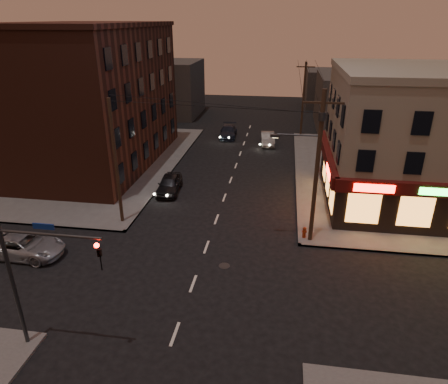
% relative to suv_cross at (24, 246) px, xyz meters
% --- Properties ---
extents(ground, '(120.00, 120.00, 0.00)m').
position_rel_suv_cross_xyz_m(ground, '(11.20, -1.28, -0.71)').
color(ground, black).
rests_on(ground, ground).
extents(sidewalk_ne, '(24.00, 28.00, 0.15)m').
position_rel_suv_cross_xyz_m(sidewalk_ne, '(29.20, 17.72, -0.63)').
color(sidewalk_ne, '#514F4C').
rests_on(sidewalk_ne, ground).
extents(sidewalk_nw, '(24.00, 28.00, 0.15)m').
position_rel_suv_cross_xyz_m(sidewalk_nw, '(-6.80, 17.72, -0.63)').
color(sidewalk_nw, '#514F4C').
rests_on(sidewalk_nw, ground).
extents(pizza_building, '(15.85, 12.85, 10.50)m').
position_rel_suv_cross_xyz_m(pizza_building, '(27.14, 12.15, 4.64)').
color(pizza_building, gray).
rests_on(pizza_building, sidewalk_ne).
extents(brick_apartment, '(12.00, 20.00, 13.00)m').
position_rel_suv_cross_xyz_m(brick_apartment, '(-3.30, 17.72, 5.94)').
color(brick_apartment, '#452116').
rests_on(brick_apartment, sidewalk_nw).
extents(bg_building_ne_a, '(10.00, 12.00, 7.00)m').
position_rel_suv_cross_xyz_m(bg_building_ne_a, '(25.20, 36.72, 2.79)').
color(bg_building_ne_a, '#3F3D3A').
rests_on(bg_building_ne_a, ground).
extents(bg_building_nw, '(9.00, 10.00, 8.00)m').
position_rel_suv_cross_xyz_m(bg_building_nw, '(-1.80, 40.72, 3.29)').
color(bg_building_nw, '#3F3D3A').
rests_on(bg_building_nw, ground).
extents(bg_building_ne_b, '(8.00, 8.00, 6.00)m').
position_rel_suv_cross_xyz_m(bg_building_ne_b, '(23.20, 50.72, 2.29)').
color(bg_building_ne_b, '#3F3D3A').
rests_on(bg_building_ne_b, ground).
extents(utility_pole_main, '(4.20, 0.44, 10.00)m').
position_rel_suv_cross_xyz_m(utility_pole_main, '(17.89, 4.52, 5.05)').
color(utility_pole_main, '#382619').
rests_on(utility_pole_main, sidewalk_ne).
extents(utility_pole_far, '(0.26, 0.26, 9.00)m').
position_rel_suv_cross_xyz_m(utility_pole_far, '(18.00, 30.72, 3.94)').
color(utility_pole_far, '#382619').
rests_on(utility_pole_far, sidewalk_ne).
extents(utility_pole_west, '(0.24, 0.24, 9.00)m').
position_rel_suv_cross_xyz_m(utility_pole_west, '(4.40, 5.22, 3.94)').
color(utility_pole_west, '#382619').
rests_on(utility_pole_west, sidewalk_nw).
extents(traffic_signal, '(4.49, 0.32, 6.47)m').
position_rel_suv_cross_xyz_m(traffic_signal, '(5.64, -6.88, 3.45)').
color(traffic_signal, '#333538').
rests_on(traffic_signal, ground).
extents(suv_cross, '(5.16, 2.49, 1.42)m').
position_rel_suv_cross_xyz_m(suv_cross, '(0.00, 0.00, 0.00)').
color(suv_cross, gray).
rests_on(suv_cross, ground).
extents(sedan_near, '(2.10, 4.51, 1.49)m').
position_rel_suv_cross_xyz_m(sedan_near, '(6.33, 11.22, 0.04)').
color(sedan_near, black).
rests_on(sedan_near, ground).
extents(sedan_mid, '(1.96, 4.54, 1.46)m').
position_rel_suv_cross_xyz_m(sedan_mid, '(14.02, 26.64, 0.02)').
color(sedan_mid, slate).
rests_on(sedan_mid, ground).
extents(sedan_far, '(2.27, 5.02, 1.43)m').
position_rel_suv_cross_xyz_m(sedan_far, '(8.94, 29.14, 0.00)').
color(sedan_far, black).
rests_on(sedan_far, ground).
extents(fire_hydrant, '(0.34, 0.34, 0.79)m').
position_rel_suv_cross_xyz_m(fire_hydrant, '(17.60, 4.72, -0.13)').
color(fire_hydrant, maroon).
rests_on(fire_hydrant, sidewalk_ne).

